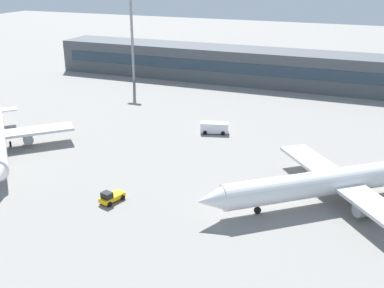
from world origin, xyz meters
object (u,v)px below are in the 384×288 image
object	(u,v)px
baggage_tug_yellow	(111,197)
service_van_white	(214,127)
floodlight_tower_west	(131,17)
airplane_mid	(334,182)

from	to	relation	value
baggage_tug_yellow	service_van_white	world-z (taller)	service_van_white
floodlight_tower_west	baggage_tug_yellow	bearing A→B (deg)	-64.33
airplane_mid	floodlight_tower_west	bearing A→B (deg)	138.71
service_van_white	floodlight_tower_west	bearing A→B (deg)	137.71
baggage_tug_yellow	service_van_white	distance (m)	31.56
floodlight_tower_west	airplane_mid	bearing A→B (deg)	-41.29
airplane_mid	service_van_white	size ratio (longest dim) A/B	5.78
baggage_tug_yellow	service_van_white	size ratio (longest dim) A/B	0.70
airplane_mid	floodlight_tower_west	xyz separation A→B (m)	(-57.60, 50.59, 14.40)
airplane_mid	baggage_tug_yellow	world-z (taller)	airplane_mid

